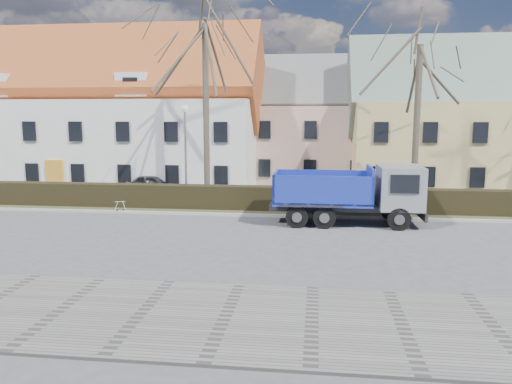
# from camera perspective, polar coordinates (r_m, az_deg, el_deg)

# --- Properties ---
(ground) EXTENTS (120.00, 120.00, 0.00)m
(ground) POSITION_cam_1_polar(r_m,az_deg,el_deg) (21.61, -5.25, -5.15)
(ground) COLOR #4F4F52
(sidewalk_near) EXTENTS (80.00, 5.00, 0.08)m
(sidewalk_near) POSITION_cam_1_polar(r_m,az_deg,el_deg) (13.81, -12.92, -13.42)
(sidewalk_near) COLOR slate
(sidewalk_near) RESTS_ON ground
(curb_far) EXTENTS (80.00, 0.30, 0.12)m
(curb_far) POSITION_cam_1_polar(r_m,az_deg,el_deg) (26.00, -3.12, -2.59)
(curb_far) COLOR #A6A196
(curb_far) RESTS_ON ground
(grass_strip) EXTENTS (80.00, 3.00, 0.10)m
(grass_strip) POSITION_cam_1_polar(r_m,az_deg,el_deg) (27.55, -2.54, -1.95)
(grass_strip) COLOR #3C4225
(grass_strip) RESTS_ON ground
(hedge) EXTENTS (60.00, 0.90, 1.30)m
(hedge) POSITION_cam_1_polar(r_m,az_deg,el_deg) (27.25, -2.61, -0.79)
(hedge) COLOR black
(hedge) RESTS_ON ground
(building_white) EXTENTS (26.80, 10.80, 9.50)m
(building_white) POSITION_cam_1_polar(r_m,az_deg,el_deg) (40.46, -18.82, 7.75)
(building_white) COLOR white
(building_white) RESTS_ON ground
(building_pink) EXTENTS (10.80, 8.80, 8.00)m
(building_pink) POSITION_cam_1_polar(r_m,az_deg,el_deg) (40.51, 6.32, 7.10)
(building_pink) COLOR #CCA190
(building_pink) RESTS_ON ground
(building_yellow) EXTENTS (18.80, 10.80, 8.50)m
(building_yellow) POSITION_cam_1_polar(r_m,az_deg,el_deg) (39.22, 24.21, 6.69)
(building_yellow) COLOR #D0B872
(building_yellow) RESTS_ON ground
(tree_1) EXTENTS (9.20, 9.20, 12.65)m
(tree_1) POSITION_cam_1_polar(r_m,az_deg,el_deg) (29.72, -5.75, 10.96)
(tree_1) COLOR #4A4133
(tree_1) RESTS_ON ground
(tree_2) EXTENTS (8.00, 8.00, 11.00)m
(tree_2) POSITION_cam_1_polar(r_m,az_deg,el_deg) (29.50, 17.96, 8.99)
(tree_2) COLOR #4A4133
(tree_2) RESTS_ON ground
(dump_truck) EXTENTS (7.36, 2.79, 2.94)m
(dump_truck) POSITION_cam_1_polar(r_m,az_deg,el_deg) (24.18, 9.79, -0.19)
(dump_truck) COLOR #162699
(dump_truck) RESTS_ON ground
(streetlight) EXTENTS (0.45, 0.45, 5.81)m
(streetlight) POSITION_cam_1_polar(r_m,az_deg,el_deg) (28.55, -8.05, 4.13)
(streetlight) COLOR gray
(streetlight) RESTS_ON ground
(cart_frame) EXTENTS (0.85, 0.63, 0.70)m
(cart_frame) POSITION_cam_1_polar(r_m,az_deg,el_deg) (27.70, -15.71, -1.59)
(cart_frame) COLOR silver
(cart_frame) RESTS_ON ground
(parked_car_a) EXTENTS (3.98, 2.01, 1.30)m
(parked_car_a) POSITION_cam_1_polar(r_m,az_deg,el_deg) (33.69, -11.55, 0.90)
(parked_car_a) COLOR #2A2A2F
(parked_car_a) RESTS_ON ground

